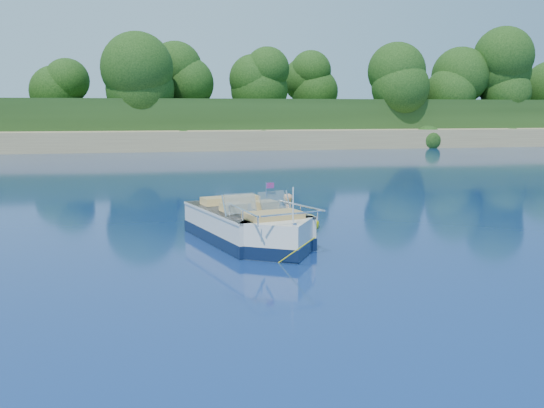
% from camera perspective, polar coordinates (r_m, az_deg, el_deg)
% --- Properties ---
extents(ground, '(160.00, 160.00, 0.00)m').
position_cam_1_polar(ground, '(12.12, -4.01, -6.00)').
color(ground, '#0A1A4A').
rests_on(ground, ground).
extents(shoreline, '(170.00, 59.00, 6.00)m').
position_cam_1_polar(shoreline, '(75.42, -11.02, 7.07)').
color(shoreline, '#8E7852').
rests_on(shoreline, ground).
extents(treeline, '(150.00, 7.12, 8.19)m').
position_cam_1_polar(treeline, '(52.70, -10.55, 11.36)').
color(treeline, '#322110').
rests_on(treeline, ground).
extents(motorboat, '(2.71, 5.17, 1.76)m').
position_cam_1_polar(motorboat, '(14.23, -1.92, -2.34)').
color(motorboat, white).
rests_on(motorboat, ground).
extents(tow_tube, '(1.66, 1.66, 0.40)m').
position_cam_1_polar(tow_tube, '(16.20, 1.78, -1.81)').
color(tow_tube, '#FFE000').
rests_on(tow_tube, ground).
extents(boy, '(0.35, 0.73, 1.43)m').
position_cam_1_polar(boy, '(16.12, 1.49, -2.25)').
color(boy, tan).
rests_on(boy, ground).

